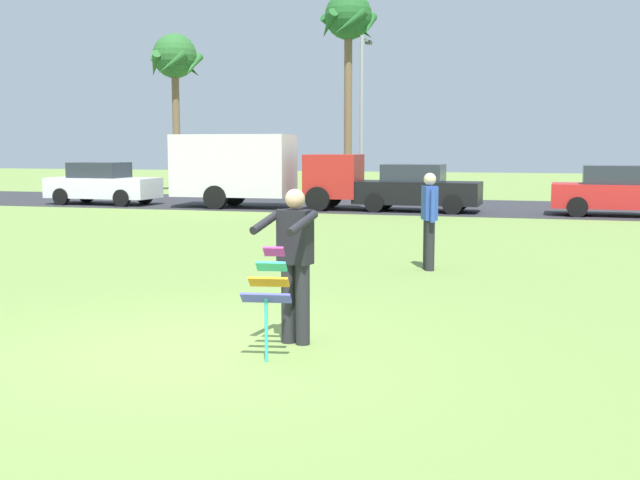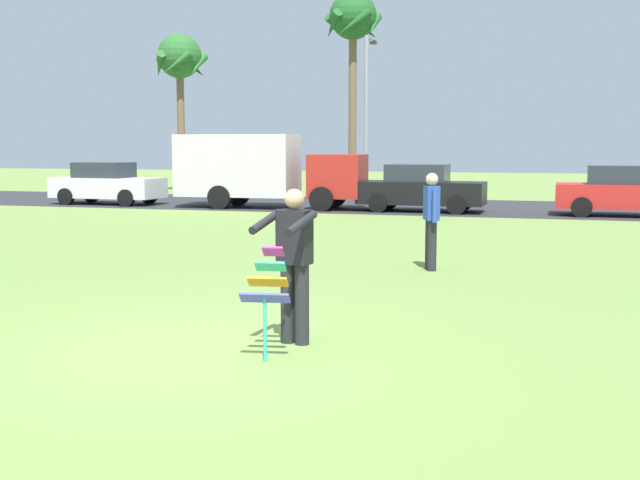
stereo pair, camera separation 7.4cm
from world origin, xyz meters
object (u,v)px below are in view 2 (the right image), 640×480
Objects in this scene: parked_truck_red_cab at (260,169)px; person_walker_near at (431,218)px; person_kite_flyer at (294,260)px; palm_tree_left_near at (180,62)px; parked_car_black at (421,189)px; parked_car_white at (107,184)px; palm_tree_right_near at (353,25)px; streetlight_pole at (367,105)px; kite_held at (268,286)px; parked_car_red at (624,192)px.

person_walker_near is (7.93, -12.41, -0.48)m from parked_truck_red_cab.
palm_tree_left_near is at bearing 118.66° from person_kite_flyer.
person_walker_near is at bearing -80.23° from parked_car_black.
parked_car_white is 0.63× the size of parked_truck_red_cab.
palm_tree_right_near is 1.29× the size of streetlight_pole.
person_kite_flyer is 27.69m from palm_tree_right_near.
palm_tree_right_near is (-5.76, 26.85, 6.81)m from kite_held.
parked_car_red is at bearing -0.00° from parked_car_black.
palm_tree_left_near reaches higher than person_kite_flyer.
parked_car_white is at bearing -137.59° from streetlight_pole.
streetlight_pole reaches higher than person_walker_near.
kite_held is at bearing -62.02° from palm_tree_left_near.
palm_tree_left_near is 4.36× the size of person_walker_near.
parked_car_red is 21.81m from palm_tree_left_near.
parked_car_black is (5.79, 0.00, -0.64)m from parked_truck_red_cab.
streetlight_pole reaches higher than parked_car_white.
kite_held is 0.27× the size of parked_car_red.
parked_car_white is at bearing 180.00° from parked_car_red.
palm_tree_left_near is 26.18m from person_walker_near.
streetlight_pole reaches higher than kite_held.
person_kite_flyer is at bearing -97.23° from person_walker_near.
parked_truck_red_cab is 5.83m from parked_car_black.
kite_held is at bearing -79.30° from streetlight_pole.
parked_truck_red_cab is 0.75× the size of palm_tree_right_near.
person_walker_near is (5.77, -20.07, -3.06)m from streetlight_pole.
parked_car_white is 9.97m from palm_tree_left_near.
parked_car_red is 13.06m from streetlight_pole.
streetlight_pole is (9.34, -0.65, -2.21)m from palm_tree_left_near.
parked_truck_red_cab is at bearing -49.16° from palm_tree_left_near.
streetlight_pole reaches higher than person_kite_flyer.
parked_car_white is at bearing -83.42° from palm_tree_left_near.
parked_car_black is at bearing 0.00° from parked_truck_red_cab.
parked_car_red is 15.23m from palm_tree_right_near.
palm_tree_right_near is (8.55, -0.09, 1.36)m from palm_tree_left_near.
palm_tree_right_near reaches higher than parked_truck_red_cab.
parked_car_red is (12.24, 0.00, -0.64)m from parked_truck_red_cab.
person_kite_flyer is 30.47m from palm_tree_left_near.
parked_car_black is 0.61× the size of streetlight_pole.
palm_tree_left_near is at bearing 147.37° from parked_car_black.
person_walker_near reaches higher than parked_car_red.
parked_truck_red_cab is (-7.21, 18.03, 0.46)m from person_kite_flyer.
person_kite_flyer is 18.09m from parked_car_black.
kite_held is 28.29m from palm_tree_right_near.
person_kite_flyer is at bearing -105.57° from parked_car_red.
kite_held is 6.28m from person_walker_near.
parked_car_red is at bearing 74.66° from kite_held.
parked_car_red is at bearing -23.16° from palm_tree_left_near.
person_walker_near is (15.11, -20.71, -5.27)m from palm_tree_left_near.
parked_car_white is 2.46× the size of person_walker_near.
kite_held is 0.16× the size of streetlight_pole.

